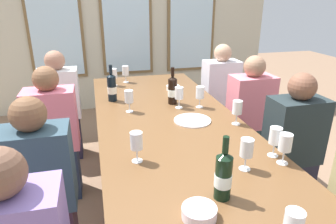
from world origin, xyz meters
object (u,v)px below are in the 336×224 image
(seated_person_3, at_px, (220,96))
(wine_glass_6, at_px, (125,71))
(wine_glass_10, at_px, (200,94))
(dining_table, at_px, (169,128))
(wine_glass_3, at_px, (179,94))
(wine_bottle_0, at_px, (112,87))
(tasting_bowl_0, at_px, (199,212))
(seated_person_0, at_px, (42,193))
(seated_person_2, at_px, (61,109))
(white_plate_0, at_px, (192,120))
(wine_bottle_1, at_px, (173,90))
(wine_bottle_2, at_px, (223,175))
(tasting_bowl_1, at_px, (173,88))
(wine_glass_5, at_px, (129,97))
(wine_glass_7, at_px, (247,149))
(wine_glass_1, at_px, (285,144))
(wine_glass_8, at_px, (275,137))
(wine_glass_0, at_px, (136,141))
(seated_person_5, at_px, (249,119))
(wine_glass_4, at_px, (237,109))
(seated_person_4, at_px, (55,138))
(seated_person_1, at_px, (291,151))
(wine_glass_9, at_px, (114,74))

(seated_person_3, bearing_deg, wine_glass_6, 175.45)
(wine_glass_10, bearing_deg, dining_table, -146.34)
(wine_glass_3, bearing_deg, wine_bottle_0, 148.54)
(tasting_bowl_0, xyz_separation_m, seated_person_3, (0.99, 2.04, -0.24))
(seated_person_0, distance_m, seated_person_2, 1.41)
(white_plate_0, bearing_deg, wine_bottle_1, 95.97)
(wine_bottle_2, height_order, seated_person_3, seated_person_3)
(tasting_bowl_1, height_order, wine_glass_6, wine_glass_6)
(wine_bottle_1, relative_size, seated_person_2, 0.28)
(wine_glass_5, height_order, wine_glass_7, same)
(wine_glass_1, bearing_deg, wine_glass_8, 92.85)
(wine_glass_0, xyz_separation_m, seated_person_3, (1.17, 1.54, -0.34))
(wine_glass_8, bearing_deg, seated_person_5, 67.48)
(seated_person_0, bearing_deg, seated_person_5, 22.99)
(wine_glass_8, distance_m, seated_person_5, 1.13)
(dining_table, distance_m, wine_glass_3, 0.32)
(seated_person_0, bearing_deg, wine_glass_4, 8.54)
(wine_glass_5, bearing_deg, seated_person_4, 169.45)
(tasting_bowl_0, distance_m, wine_glass_7, 0.47)
(wine_glass_7, bearing_deg, wine_glass_8, 21.96)
(wine_glass_4, distance_m, seated_person_1, 0.54)
(wine_bottle_1, xyz_separation_m, seated_person_5, (0.74, -0.00, -0.33))
(wine_glass_4, bearing_deg, wine_glass_1, -89.52)
(seated_person_2, bearing_deg, seated_person_0, -90.00)
(white_plate_0, distance_m, wine_glass_0, 0.67)
(wine_glass_7, relative_size, seated_person_5, 0.16)
(wine_glass_1, height_order, seated_person_0, seated_person_0)
(tasting_bowl_1, distance_m, seated_person_5, 0.77)
(wine_glass_5, height_order, seated_person_0, seated_person_0)
(wine_glass_4, bearing_deg, wine_glass_3, 125.92)
(wine_glass_4, relative_size, wine_glass_6, 1.00)
(seated_person_1, bearing_deg, white_plate_0, 161.41)
(wine_glass_1, distance_m, seated_person_1, 0.69)
(wine_glass_6, bearing_deg, wine_bottle_0, -107.79)
(wine_glass_0, distance_m, seated_person_4, 1.08)
(wine_bottle_0, bearing_deg, seated_person_3, 21.48)
(wine_glass_1, distance_m, wine_glass_7, 0.23)
(wine_bottle_0, xyz_separation_m, wine_glass_9, (0.05, 0.46, -0.00))
(seated_person_1, bearing_deg, wine_glass_1, -132.54)
(wine_glass_8, distance_m, seated_person_4, 1.67)
(seated_person_0, bearing_deg, tasting_bowl_0, -42.11)
(white_plate_0, height_order, tasting_bowl_1, tasting_bowl_1)
(white_plate_0, relative_size, wine_bottle_0, 0.86)
(dining_table, bearing_deg, wine_glass_1, -58.74)
(tasting_bowl_1, distance_m, wine_glass_4, 0.93)
(wine_bottle_2, xyz_separation_m, wine_glass_3, (0.13, 1.16, 0.00))
(white_plate_0, height_order, wine_bottle_0, wine_bottle_0)
(wine_glass_6, relative_size, seated_person_5, 0.16)
(wine_glass_10, bearing_deg, wine_glass_0, -130.65)
(white_plate_0, relative_size, wine_glass_8, 1.54)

